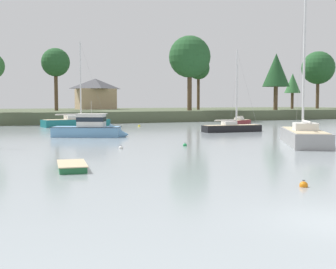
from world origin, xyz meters
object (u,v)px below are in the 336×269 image
at_px(mooring_buoy_white, 121,148).
at_px(sailboat_grey, 304,141).
at_px(mooring_buoy_yellow, 139,126).
at_px(sailboat_maroon, 238,123).
at_px(cruiser_skyblue, 94,131).
at_px(mooring_buoy_green, 185,145).
at_px(dinghy_green, 72,167).
at_px(sailboat_black, 232,130).
at_px(sailboat_teal, 76,125).
at_px(mooring_buoy_orange, 304,185).

bearing_deg(mooring_buoy_white, sailboat_grey, -10.94).
distance_m(mooring_buoy_white, mooring_buoy_yellow, 30.70).
height_order(sailboat_maroon, mooring_buoy_white, sailboat_maroon).
relative_size(cruiser_skyblue, mooring_buoy_green, 20.83).
distance_m(dinghy_green, sailboat_maroon, 50.20).
xyz_separation_m(sailboat_black, mooring_buoy_white, (-17.96, -12.90, -0.17)).
height_order(cruiser_skyblue, mooring_buoy_yellow, cruiser_skyblue).
relative_size(sailboat_grey, sailboat_black, 1.41).
relative_size(sailboat_teal, mooring_buoy_orange, 31.91).
bearing_deg(mooring_buoy_green, mooring_buoy_white, 179.76).
relative_size(sailboat_maroon, mooring_buoy_green, 25.32).
distance_m(sailboat_maroon, cruiser_skyblue, 31.57).
relative_size(sailboat_black, mooring_buoy_yellow, 25.80).
bearing_deg(cruiser_skyblue, mooring_buoy_orange, -88.05).
xyz_separation_m(sailboat_maroon, mooring_buoy_green, (-23.29, -27.92, -0.14)).
xyz_separation_m(mooring_buoy_white, mooring_buoy_yellow, (12.03, 28.25, 0.00)).
bearing_deg(mooring_buoy_green, dinghy_green, -141.31).
distance_m(cruiser_skyblue, mooring_buoy_white, 12.39).
bearing_deg(sailboat_teal, sailboat_maroon, -9.04).
bearing_deg(sailboat_black, mooring_buoy_yellow, 111.13).
relative_size(dinghy_green, sailboat_teal, 0.26).
height_order(sailboat_grey, sailboat_black, sailboat_grey).
bearing_deg(sailboat_grey, cruiser_skyblue, 132.17).
distance_m(dinghy_green, sailboat_black, 32.02).
relative_size(cruiser_skyblue, mooring_buoy_orange, 19.83).
height_order(mooring_buoy_orange, mooring_buoy_green, mooring_buoy_orange).
height_order(sailboat_maroon, cruiser_skyblue, sailboat_maroon).
height_order(sailboat_black, sailboat_teal, sailboat_teal).
xyz_separation_m(sailboat_maroon, mooring_buoy_orange, (-26.43, -45.41, -0.14)).
height_order(cruiser_skyblue, mooring_buoy_white, cruiser_skyblue).
xyz_separation_m(cruiser_skyblue, sailboat_teal, (2.48, 19.55, -0.27)).
bearing_deg(sailboat_teal, sailboat_black, -53.06).
distance_m(dinghy_green, mooring_buoy_yellow, 41.02).
xyz_separation_m(cruiser_skyblue, mooring_buoy_yellow, (10.81, 15.92, -0.49)).
bearing_deg(sailboat_teal, cruiser_skyblue, -97.22).
bearing_deg(mooring_buoy_white, dinghy_green, -122.37).
distance_m(sailboat_black, mooring_buoy_white, 22.12).
xyz_separation_m(sailboat_grey, mooring_buoy_white, (-15.01, 2.90, -0.25)).
distance_m(sailboat_black, mooring_buoy_yellow, 16.45).
xyz_separation_m(sailboat_maroon, mooring_buoy_white, (-28.67, -27.90, -0.14)).
distance_m(cruiser_skyblue, sailboat_black, 16.75).
distance_m(sailboat_maroon, sailboat_teal, 25.29).
height_order(sailboat_maroon, sailboat_black, sailboat_black).
bearing_deg(mooring_buoy_yellow, mooring_buoy_orange, -102.08).
bearing_deg(sailboat_grey, dinghy_green, -164.02).
bearing_deg(mooring_buoy_orange, mooring_buoy_yellow, 77.92).
bearing_deg(mooring_buoy_yellow, sailboat_teal, 156.48).
xyz_separation_m(sailboat_grey, sailboat_black, (2.95, 15.81, -0.08)).
bearing_deg(mooring_buoy_green, sailboat_grey, -16.66).
bearing_deg(sailboat_grey, mooring_buoy_green, 163.34).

